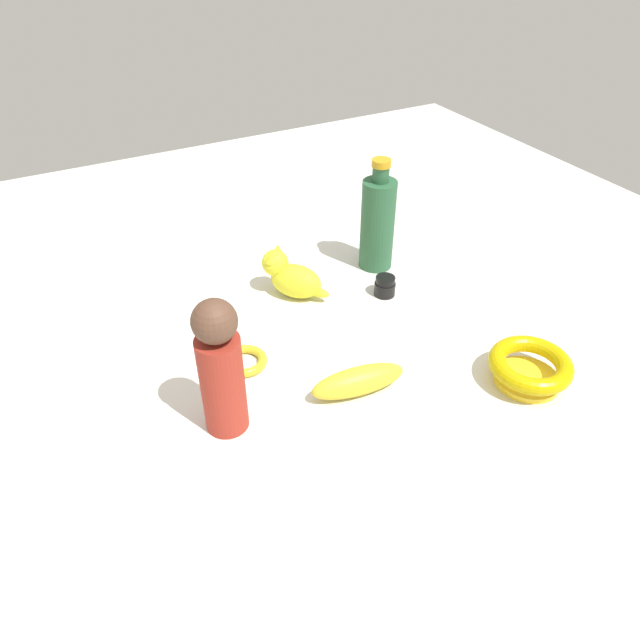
% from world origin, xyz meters
% --- Properties ---
extents(ground, '(2.00, 2.00, 0.00)m').
position_xyz_m(ground, '(0.00, 0.00, 0.00)').
color(ground, silver).
extents(bangle, '(0.08, 0.08, 0.01)m').
position_xyz_m(bangle, '(0.01, 0.14, 0.01)').
color(bangle, gold).
rests_on(bangle, ground).
extents(cat_figurine, '(0.12, 0.11, 0.10)m').
position_xyz_m(cat_figurine, '(0.16, -0.02, 0.04)').
color(cat_figurine, yellow).
rests_on(cat_figurine, ground).
extents(bowl, '(0.13, 0.13, 0.05)m').
position_xyz_m(bowl, '(-0.25, -0.25, 0.03)').
color(bowl, yellow).
rests_on(bowl, ground).
extents(banana, '(0.07, 0.16, 0.05)m').
position_xyz_m(banana, '(-0.14, 0.01, 0.02)').
color(banana, gold).
rests_on(banana, ground).
extents(nail_polish_jar, '(0.04, 0.04, 0.04)m').
position_xyz_m(nail_polish_jar, '(0.07, -0.18, 0.02)').
color(nail_polish_jar, black).
rests_on(nail_polish_jar, ground).
extents(bottle_tall, '(0.07, 0.07, 0.23)m').
position_xyz_m(bottle_tall, '(0.17, -0.22, 0.10)').
color(bottle_tall, '#265535').
rests_on(bottle_tall, ground).
extents(person_figure_adult, '(0.06, 0.06, 0.22)m').
position_xyz_m(person_figure_adult, '(-0.11, 0.21, 0.11)').
color(person_figure_adult, '#9D2C1F').
rests_on(person_figure_adult, ground).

